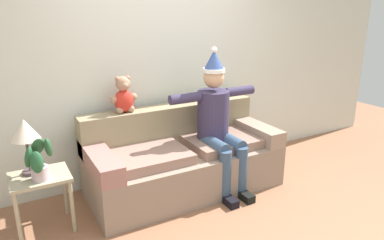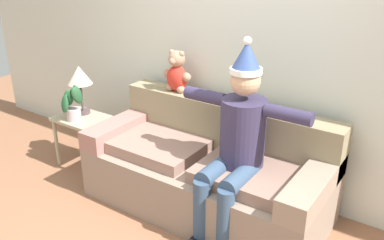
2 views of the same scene
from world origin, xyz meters
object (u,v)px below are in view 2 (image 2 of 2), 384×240
Objects in this scene: couch at (209,170)px; person_seated at (236,141)px; teddy_bear at (177,73)px; table_lamp at (80,77)px; side_table at (82,126)px; potted_plant at (73,103)px.

person_seated is at bearing -26.36° from couch.
couch is 0.92m from teddy_bear.
side_table is at bearing -54.91° from table_lamp.
couch is 1.44m from side_table.
table_lamp is 1.30× the size of potted_plant.
couch is at bearing 153.64° from person_seated.
teddy_bear is at bearing 22.27° from side_table.
couch is 0.58m from person_seated.
person_seated is at bearing -27.22° from teddy_bear.
potted_plant is at bearing -172.63° from couch.
couch is 3.86× the size of side_table.
teddy_bear reaches higher than table_lamp.
potted_plant is at bearing -69.60° from table_lamp.
potted_plant is (0.01, -0.09, 0.27)m from side_table.
person_seated is at bearing -2.28° from side_table.
person_seated reaches higher than teddy_bear.
couch is 1.33× the size of person_seated.
teddy_bear is (-0.86, 0.44, 0.26)m from person_seated.
table_lamp is 0.27m from potted_plant.
couch reaches higher than side_table.
potted_plant is (-0.91, -0.46, -0.34)m from teddy_bear.
side_table is (-1.44, -0.10, 0.09)m from couch.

